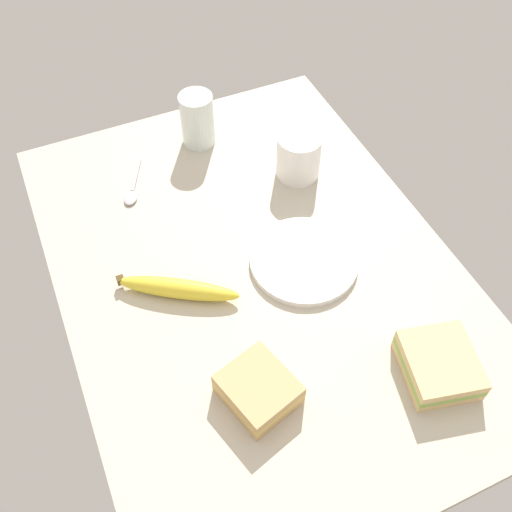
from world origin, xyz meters
TOP-DOWN VIEW (x-y plane):
  - tabletop at (0.00, 0.00)cm, footprint 90.00×64.00cm
  - plate_of_food at (2.40, 7.77)cm, footprint 18.32×18.32cm
  - coffee_mug_black at (-17.47, 16.44)cm, footprint 9.79×9.78cm
  - sandwich_main at (21.33, -9.10)cm, footprint 11.99×11.32cm
  - sandwich_side at (28.46, 16.33)cm, footprint 13.04×12.21cm
  - glass_of_milk at (-33.79, 2.47)cm, footprint 6.58×6.58cm
  - banana at (-0.31, -13.70)cm, footprint 13.52×18.59cm
  - spoon at (-25.78, -13.79)cm, footprint 11.92×6.87cm

SIDE VIEW (x-z plane):
  - tabletop at x=0.00cm, z-range 0.00..2.00cm
  - spoon at x=-25.78cm, z-range 1.98..2.78cm
  - plate_of_food at x=2.40cm, z-range 2.00..3.20cm
  - banana at x=-0.31cm, z-range 2.00..5.28cm
  - sandwich_side at x=28.46cm, z-range 2.00..6.40cm
  - sandwich_main at x=21.33cm, z-range 2.00..6.40cm
  - coffee_mug_black at x=-17.47cm, z-range 2.14..10.96cm
  - glass_of_milk at x=-33.79cm, z-range 1.50..12.28cm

